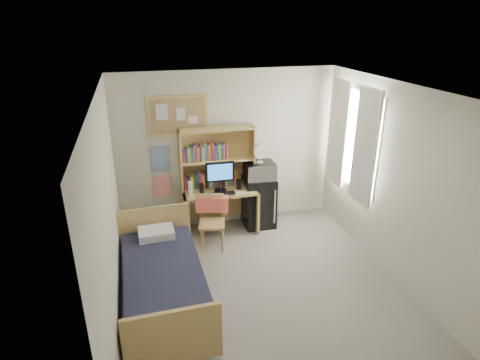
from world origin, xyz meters
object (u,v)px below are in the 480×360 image
object	(u,v)px
mini_fridge	(259,201)
speaker_right	(238,185)
monitor	(220,177)
desk_fan	(260,154)
microwave	(259,171)
desk	(220,210)
bed	(164,285)
desk_chair	(212,223)
speaker_left	(202,188)
bulletin_board	(178,116)

from	to	relation	value
mini_fridge	speaker_right	xyz separation A→B (m)	(-0.38, -0.11, 0.40)
monitor	speaker_right	distance (m)	0.34
mini_fridge	desk_fan	xyz separation A→B (m)	(-0.00, -0.02, 0.86)
mini_fridge	microwave	world-z (taller)	microwave
desk	bed	xyz separation A→B (m)	(-1.07, -1.62, -0.11)
desk_chair	mini_fridge	world-z (taller)	mini_fridge
desk	mini_fridge	xyz separation A→B (m)	(0.68, 0.05, 0.06)
monitor	microwave	xyz separation A→B (m)	(0.68, 0.09, 0.01)
desk_fan	speaker_right	bearing A→B (deg)	-165.03
bed	speaker_right	bearing A→B (deg)	47.79
desk_chair	bed	xyz separation A→B (m)	(-0.84, -1.14, -0.15)
desk_chair	speaker_left	world-z (taller)	speaker_left
mini_fridge	desk_fan	distance (m)	0.86
bed	desk_fan	xyz separation A→B (m)	(1.75, 1.65, 1.02)
desk_chair	bulletin_board	bearing A→B (deg)	126.45
desk_chair	monitor	distance (m)	0.75
desk_chair	speaker_left	size ratio (longest dim) A/B	5.36
desk_chair	desk_fan	size ratio (longest dim) A/B	2.83
desk	desk_chair	bearing A→B (deg)	-114.57
speaker_left	microwave	world-z (taller)	microwave
desk	microwave	xyz separation A→B (m)	(0.68, 0.03, 0.63)
speaker_left	microwave	distance (m)	1.00
bulletin_board	microwave	xyz separation A→B (m)	(1.25, -0.28, -0.92)
monitor	desk_fan	distance (m)	0.75
bed	speaker_right	distance (m)	2.15
mini_fridge	microwave	bearing A→B (deg)	-90.00
speaker_right	microwave	distance (m)	0.43
bed	microwave	bearing A→B (deg)	42.41
mini_fridge	bed	bearing A→B (deg)	-134.97
bed	microwave	distance (m)	2.51
desk_chair	microwave	world-z (taller)	microwave
desk_chair	speaker_right	distance (m)	0.79
bed	monitor	distance (m)	2.03
desk_chair	speaker_right	xyz separation A→B (m)	(0.53, 0.42, 0.41)
monitor	microwave	size ratio (longest dim) A/B	1.00
desk_chair	speaker_right	world-z (taller)	speaker_right
desk	bed	bearing A→B (deg)	-122.34
mini_fridge	speaker_left	distance (m)	1.06
bed	monitor	world-z (taller)	monitor
desk_chair	bed	distance (m)	1.42
speaker_left	desk_chair	bearing A→B (deg)	-79.69
speaker_right	bed	bearing A→B (deg)	-130.27
mini_fridge	monitor	size ratio (longest dim) A/B	1.80
desk_chair	speaker_left	bearing A→B (deg)	112.43
desk_chair	mini_fridge	size ratio (longest dim) A/B	0.97
speaker_left	bulletin_board	bearing A→B (deg)	127.90
desk	speaker_right	distance (m)	0.55
monitor	speaker_right	bearing A→B (deg)	0.00
bed	microwave	world-z (taller)	microwave
desk_chair	microwave	distance (m)	1.19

